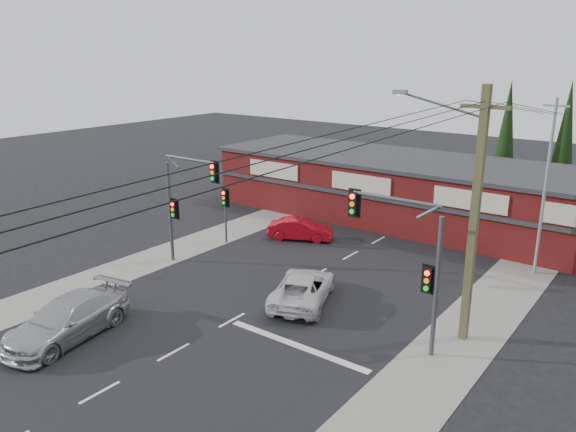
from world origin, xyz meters
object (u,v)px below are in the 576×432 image
Objects in this scene: shop_building at (403,188)px; utility_pole at (472,209)px; white_suv at (303,288)px; silver_suv at (67,319)px; red_sedan at (301,229)px.

utility_pole reaches higher than shop_building.
silver_suv reaches higher than white_suv.
silver_suv is at bearing 153.55° from red_sedan.
shop_building is (-2.34, 15.04, 1.44)m from white_suv.
utility_pole is at bearing -56.24° from shop_building.
shop_building is at bearing 123.76° from utility_pole.
shop_building is at bearing -45.85° from red_sedan.
utility_pole is at bearing 27.10° from silver_suv.
shop_building reaches higher than silver_suv.
utility_pole is at bearing 166.95° from white_suv.
shop_building is 2.73× the size of utility_pole.
red_sedan is at bearing 153.38° from utility_pole.
white_suv reaches higher than red_sedan.
utility_pole is (12.31, -6.17, 4.75)m from red_sedan.
silver_suv is 16.44m from utility_pole.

